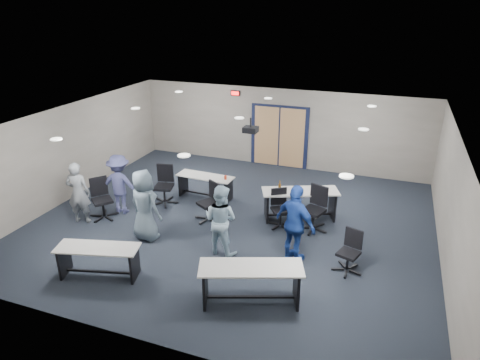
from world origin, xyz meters
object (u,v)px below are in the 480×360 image
(chair_back_a, at_px, (164,185))
(person_lightblue, at_px, (221,220))
(chair_loose_right, at_px, (349,252))
(person_navy, at_px, (295,224))
(chair_loose_left, at_px, (102,199))
(person_plaid, at_px, (144,205))
(table_back_left, at_px, (206,183))
(table_back_right, at_px, (300,199))
(chair_back_d, at_px, (313,209))
(person_gray, at_px, (78,193))
(person_back, at_px, (120,184))
(chair_back_c, at_px, (281,209))
(table_front_left, at_px, (98,256))
(table_front_right, at_px, (251,278))
(chair_back_b, at_px, (208,202))

(chair_back_a, distance_m, person_lightblue, 3.10)
(chair_loose_right, xyz_separation_m, person_navy, (-1.18, 0.04, 0.43))
(chair_loose_left, height_order, person_plaid, person_plaid)
(table_back_left, distance_m, person_navy, 3.99)
(chair_loose_left, height_order, person_navy, person_navy)
(table_back_left, bearing_deg, table_back_right, -4.11)
(chair_back_d, distance_m, chair_loose_right, 1.88)
(person_gray, relative_size, person_back, 1.00)
(table_back_right, height_order, person_gray, person_gray)
(chair_back_c, bearing_deg, person_plaid, 177.33)
(chair_back_d, xyz_separation_m, person_gray, (-5.75, -1.66, 0.26))
(table_back_right, bearing_deg, person_navy, -102.88)
(chair_back_a, xyz_separation_m, person_back, (-0.81, -0.88, 0.27))
(chair_back_a, xyz_separation_m, chair_back_d, (4.26, -0.05, 0.01))
(table_front_left, relative_size, chair_loose_left, 1.65)
(table_front_right, relative_size, table_back_left, 1.21)
(table_front_left, relative_size, person_plaid, 1.01)
(table_front_right, distance_m, chair_back_b, 3.51)
(chair_back_d, distance_m, chair_loose_left, 5.50)
(person_lightblue, bearing_deg, chair_back_d, -125.21)
(table_front_right, xyz_separation_m, table_back_left, (-2.78, 4.06, -0.07))
(chair_back_c, xyz_separation_m, person_lightblue, (-0.96, -1.65, 0.34))
(person_lightblue, bearing_deg, table_front_right, 139.65)
(chair_back_c, xyz_separation_m, person_back, (-4.27, -0.72, 0.34))
(table_front_right, xyz_separation_m, chair_loose_left, (-4.80, 1.95, 0.00))
(chair_back_a, xyz_separation_m, chair_loose_left, (-1.09, -1.33, -0.01))
(chair_back_a, xyz_separation_m, chair_back_b, (1.58, -0.50, -0.04))
(table_front_right, bearing_deg, person_plaid, 135.73)
(table_front_right, xyz_separation_m, chair_back_d, (0.55, 3.22, 0.03))
(chair_back_c, relative_size, chair_back_d, 0.86)
(table_back_left, bearing_deg, person_gray, -131.37)
(chair_back_b, height_order, person_navy, person_navy)
(table_back_left, xyz_separation_m, chair_back_b, (0.64, -1.28, 0.05))
(table_front_right, relative_size, chair_loose_right, 2.19)
(table_back_left, bearing_deg, person_plaid, -95.12)
(table_front_left, distance_m, table_back_right, 5.19)
(table_front_left, relative_size, table_front_right, 0.87)
(chair_back_b, bearing_deg, chair_loose_left, -130.68)
(chair_back_c, relative_size, chair_loose_left, 0.90)
(table_front_left, distance_m, chair_loose_right, 5.22)
(table_front_left, height_order, table_back_right, table_back_right)
(chair_back_a, height_order, chair_loose_left, chair_back_a)
(table_front_left, xyz_separation_m, table_back_right, (3.32, 3.99, 0.08))
(person_plaid, xyz_separation_m, person_navy, (3.58, 0.31, 0.01))
(chair_back_d, relative_size, chair_loose_left, 1.05)
(chair_back_d, relative_size, person_lightblue, 0.69)
(person_gray, relative_size, person_lightblue, 1.00)
(chair_back_b, bearing_deg, table_front_left, -77.75)
(chair_back_d, distance_m, person_plaid, 4.13)
(person_lightblue, bearing_deg, person_back, -5.83)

